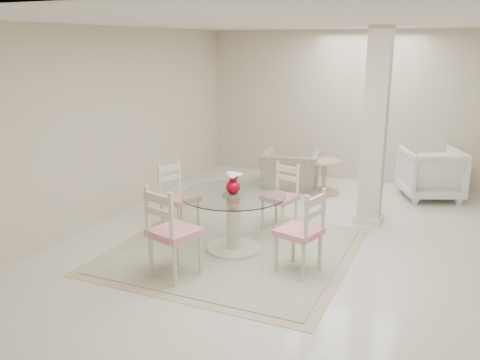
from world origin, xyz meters
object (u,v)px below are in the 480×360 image
at_px(dining_chair_west, 176,192).
at_px(recliner_taupe, 290,169).
at_px(dining_chair_south, 169,226).
at_px(armchair_white, 431,173).
at_px(column, 375,128).
at_px(dining_table, 233,222).
at_px(dining_chair_north, 282,192).
at_px(red_vase, 233,183).
at_px(side_table, 324,178).
at_px(dining_chair_east, 304,226).

xyz_separation_m(dining_chair_west, recliner_taupe, (0.72, 2.68, -0.24)).
xyz_separation_m(dining_chair_south, armchair_white, (2.33, 4.28, -0.19)).
bearing_deg(column, recliner_taupe, 142.09).
xyz_separation_m(dining_table, armchair_white, (2.04, 3.30, 0.04)).
distance_m(dining_chair_north, armchair_white, 2.91).
height_order(column, red_vase, column).
bearing_deg(dining_chair_west, red_vase, -88.74).
relative_size(dining_table, red_vase, 4.70).
height_order(column, dining_table, column).
relative_size(dining_chair_south, recliner_taupe, 1.18).
relative_size(dining_chair_south, armchair_white, 1.27).
bearing_deg(recliner_taupe, side_table, 158.90).
distance_m(dining_table, side_table, 2.87).
xyz_separation_m(dining_chair_west, armchair_white, (3.01, 3.00, -0.14)).
bearing_deg(armchair_white, red_vase, 35.03).
distance_m(dining_table, recliner_taupe, 2.99).
bearing_deg(side_table, column, -49.49).
distance_m(dining_chair_east, dining_chair_west, 2.04).
distance_m(column, side_table, 1.82).
relative_size(column, dining_chair_west, 2.56).
bearing_deg(dining_chair_west, dining_chair_south, -133.88).
xyz_separation_m(column, dining_chair_south, (-1.63, -2.72, -0.74)).
relative_size(recliner_taupe, side_table, 1.73).
bearing_deg(red_vase, dining_table, 161.57).
height_order(red_vase, dining_chair_west, dining_chair_west).
xyz_separation_m(dining_chair_north, side_table, (0.10, 1.87, -0.26)).
bearing_deg(dining_chair_south, column, -104.19).
bearing_deg(dining_chair_north, dining_chair_west, -137.33).
bearing_deg(dining_chair_south, recliner_taupe, -73.75).
relative_size(dining_chair_north, recliner_taupe, 1.02).
bearing_deg(red_vase, dining_chair_north, 73.60).
xyz_separation_m(dining_chair_south, recliner_taupe, (0.03, 3.96, -0.29)).
height_order(red_vase, recliner_taupe, red_vase).
height_order(red_vase, dining_chair_south, dining_chair_south).
bearing_deg(column, side_table, 130.51).
relative_size(dining_table, dining_chair_west, 1.20).
bearing_deg(dining_chair_east, dining_table, -91.42).
relative_size(column, recliner_taupe, 2.76).
bearing_deg(dining_chair_west, dining_table, -88.74).
height_order(recliner_taupe, armchair_white, armchair_white).
relative_size(dining_table, dining_chair_north, 1.27).
distance_m(dining_table, dining_chair_south, 1.05).
bearing_deg(side_table, armchair_white, 15.35).
distance_m(dining_chair_east, dining_chair_south, 1.45).
distance_m(armchair_white, side_table, 1.72).
bearing_deg(dining_chair_south, armchair_white, -101.81).
height_order(column, dining_chair_south, column).
relative_size(column, armchair_white, 2.97).
relative_size(dining_chair_east, armchair_white, 1.18).
xyz_separation_m(column, dining_chair_west, (-2.31, -1.44, -0.80)).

